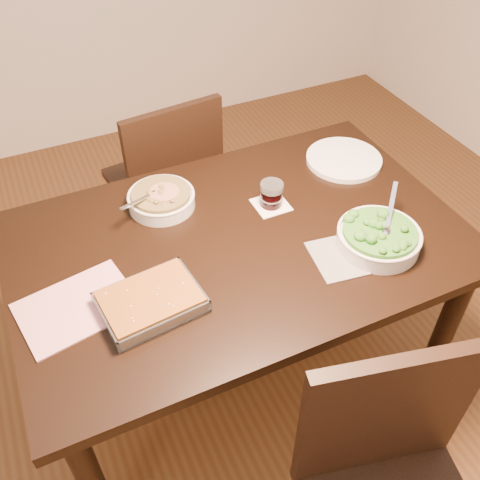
# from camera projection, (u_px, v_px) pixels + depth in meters

# --- Properties ---
(ground) EXTENTS (4.00, 4.00, 0.00)m
(ground) POSITION_uv_depth(u_px,v_px,m) (239.00, 373.00, 2.18)
(ground) COLOR #4B2C15
(ground) RESTS_ON ground
(table) EXTENTS (1.40, 0.90, 0.75)m
(table) POSITION_uv_depth(u_px,v_px,m) (239.00, 260.00, 1.73)
(table) COLOR black
(table) RESTS_ON ground
(magazine_a) EXTENTS (0.34, 0.27, 0.01)m
(magazine_a) POSITION_uv_depth(u_px,v_px,m) (77.00, 307.00, 1.46)
(magazine_a) COLOR #C33758
(magazine_a) RESTS_ON table
(magazine_b) EXTENTS (0.27, 0.21, 0.00)m
(magazine_b) POSITION_uv_depth(u_px,v_px,m) (354.00, 254.00, 1.61)
(magazine_b) COLOR #28262E
(magazine_b) RESTS_ON table
(coaster) EXTENTS (0.11, 0.11, 0.00)m
(coaster) POSITION_uv_depth(u_px,v_px,m) (271.00, 205.00, 1.78)
(coaster) COLOR white
(coaster) RESTS_ON table
(stew_bowl) EXTENTS (0.23, 0.22, 0.09)m
(stew_bowl) POSITION_uv_depth(u_px,v_px,m) (161.00, 199.00, 1.76)
(stew_bowl) COLOR silver
(stew_bowl) RESTS_ON table
(broccoli_bowl) EXTENTS (0.26, 0.26, 0.10)m
(broccoli_bowl) POSITION_uv_depth(u_px,v_px,m) (379.00, 237.00, 1.62)
(broccoli_bowl) COLOR silver
(broccoli_bowl) RESTS_ON table
(baking_dish) EXTENTS (0.29, 0.22, 0.05)m
(baking_dish) POSITION_uv_depth(u_px,v_px,m) (151.00, 302.00, 1.44)
(baking_dish) COLOR silver
(baking_dish) RESTS_ON table
(wine_tumbler) EXTENTS (0.08, 0.08, 0.09)m
(wine_tumbler) POSITION_uv_depth(u_px,v_px,m) (272.00, 194.00, 1.75)
(wine_tumbler) COLOR black
(wine_tumbler) RESTS_ON coaster
(dinner_plate) EXTENTS (0.28, 0.28, 0.02)m
(dinner_plate) POSITION_uv_depth(u_px,v_px,m) (344.00, 159.00, 1.96)
(dinner_plate) COLOR white
(dinner_plate) RESTS_ON table
(chair_far) EXTENTS (0.46, 0.46, 0.89)m
(chair_far) POSITION_uv_depth(u_px,v_px,m) (168.00, 179.00, 2.31)
(chair_far) COLOR black
(chair_far) RESTS_ON ground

